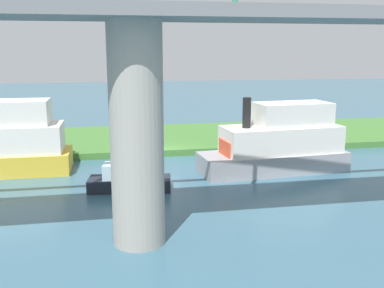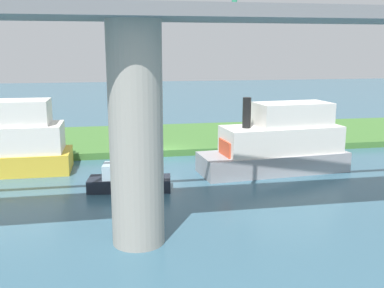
% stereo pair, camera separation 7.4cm
% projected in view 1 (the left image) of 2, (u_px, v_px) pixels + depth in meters
% --- Properties ---
extents(ground_plane, '(160.00, 160.00, 0.00)m').
position_uv_depth(ground_plane, '(165.00, 157.00, 34.25)').
color(ground_plane, '#386075').
extents(grassy_bank, '(80.00, 12.00, 0.50)m').
position_uv_depth(grassy_bank, '(156.00, 138.00, 39.96)').
color(grassy_bank, '#427533').
rests_on(grassy_bank, ground).
extents(bridge_pylon, '(2.19, 2.19, 9.19)m').
position_uv_depth(bridge_pylon, '(137.00, 136.00, 18.26)').
color(bridge_pylon, '#9E998E').
rests_on(bridge_pylon, ground).
extents(bridge_span, '(64.39, 4.30, 3.25)m').
position_uv_depth(bridge_span, '(133.00, 6.00, 17.21)').
color(bridge_span, slate).
rests_on(bridge_span, bridge_pylon).
extents(person_on_bank, '(0.42, 0.42, 1.39)m').
position_uv_depth(person_on_bank, '(221.00, 133.00, 37.43)').
color(person_on_bank, '#2D334C').
rests_on(person_on_bank, grassy_bank).
extents(mooring_post, '(0.20, 0.20, 1.00)m').
position_uv_depth(mooring_post, '(137.00, 141.00, 35.29)').
color(mooring_post, brown).
rests_on(mooring_post, grassy_bank).
extents(skiff_small, '(10.09, 4.20, 5.02)m').
position_uv_depth(skiff_small, '(278.00, 144.00, 29.97)').
color(skiff_small, '#99999E').
rests_on(skiff_small, ground).
extents(riverboat_paddlewheel, '(4.92, 2.33, 1.58)m').
position_uv_depth(riverboat_paddlewheel, '(127.00, 181.00, 26.15)').
color(riverboat_paddlewheel, '#1E232D').
rests_on(riverboat_paddlewheel, ground).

